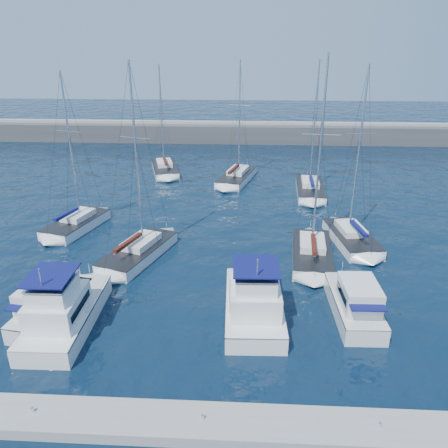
# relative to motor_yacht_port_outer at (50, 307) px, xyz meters

# --- Properties ---
(ground) EXTENTS (220.00, 220.00, 0.00)m
(ground) POSITION_rel_motor_yacht_port_outer_xyz_m (10.58, 2.92, -0.94)
(ground) COLOR black
(ground) RESTS_ON ground
(breakwater) EXTENTS (160.00, 6.00, 4.45)m
(breakwater) POSITION_rel_motor_yacht_port_outer_xyz_m (10.58, 54.92, 0.11)
(breakwater) COLOR #424244
(breakwater) RESTS_ON ground
(dock) EXTENTS (40.00, 2.20, 0.60)m
(dock) POSITION_rel_motor_yacht_port_outer_xyz_m (10.58, -8.08, -0.64)
(dock) COLOR gray
(dock) RESTS_ON ground
(dock_cleat_near_port) EXTENTS (0.16, 0.16, 0.25)m
(dock_cleat_near_port) POSITION_rel_motor_yacht_port_outer_xyz_m (2.58, -8.08, -0.22)
(dock_cleat_near_port) COLOR silver
(dock_cleat_near_port) RESTS_ON dock
(dock_cleat_centre) EXTENTS (0.16, 0.16, 0.25)m
(dock_cleat_centre) POSITION_rel_motor_yacht_port_outer_xyz_m (10.58, -8.08, -0.22)
(dock_cleat_centre) COLOR silver
(dock_cleat_centre) RESTS_ON dock
(dock_cleat_near_stbd) EXTENTS (0.16, 0.16, 0.25)m
(dock_cleat_near_stbd) POSITION_rel_motor_yacht_port_outer_xyz_m (18.58, -8.08, -0.22)
(dock_cleat_near_stbd) COLOR silver
(dock_cleat_near_stbd) RESTS_ON dock
(motor_yacht_port_outer) EXTENTS (3.65, 6.78, 3.20)m
(motor_yacht_port_outer) POSITION_rel_motor_yacht_port_outer_xyz_m (0.00, 0.00, 0.00)
(motor_yacht_port_outer) COLOR silver
(motor_yacht_port_outer) RESTS_ON ground
(motor_yacht_port_inner) EXTENTS (3.50, 8.43, 4.69)m
(motor_yacht_port_inner) POSITION_rel_motor_yacht_port_outer_xyz_m (1.23, -0.84, 0.19)
(motor_yacht_port_inner) COLOR white
(motor_yacht_port_inner) RESTS_ON ground
(motor_yacht_stbd_inner) EXTENTS (3.91, 8.22, 4.69)m
(motor_yacht_stbd_inner) POSITION_rel_motor_yacht_port_outer_xyz_m (13.02, 0.84, 0.19)
(motor_yacht_stbd_inner) COLOR white
(motor_yacht_stbd_inner) RESTS_ON ground
(motor_yacht_stbd_outer) EXTENTS (2.80, 6.85, 3.20)m
(motor_yacht_stbd_outer) POSITION_rel_motor_yacht_port_outer_xyz_m (19.54, 1.38, 0.00)
(motor_yacht_stbd_outer) COLOR silver
(motor_yacht_stbd_outer) RESTS_ON ground
(sailboat_mid_a) EXTENTS (4.91, 7.63, 14.68)m
(sailboat_mid_a) POSITION_rel_motor_yacht_port_outer_xyz_m (-3.77, 14.54, -0.41)
(sailboat_mid_a) COLOR white
(sailboat_mid_a) RESTS_ON ground
(sailboat_mid_b) EXTENTS (5.50, 8.57, 15.75)m
(sailboat_mid_b) POSITION_rel_motor_yacht_port_outer_xyz_m (3.56, 8.97, -0.41)
(sailboat_mid_b) COLOR silver
(sailboat_mid_b) RESTS_ON ground
(sailboat_mid_d) EXTENTS (3.90, 8.16, 16.25)m
(sailboat_mid_d) POSITION_rel_motor_yacht_port_outer_xyz_m (17.86, 9.49, -0.40)
(sailboat_mid_d) COLOR silver
(sailboat_mid_d) RESTS_ON ground
(sailboat_mid_e) EXTENTS (4.13, 7.76, 15.36)m
(sailboat_mid_e) POSITION_rel_motor_yacht_port_outer_xyz_m (21.76, 12.73, -0.40)
(sailboat_mid_e) COLOR white
(sailboat_mid_e) RESTS_ON ground
(sailboat_back_a) EXTENTS (5.07, 8.47, 14.27)m
(sailboat_back_a) POSITION_rel_motor_yacht_port_outer_xyz_m (1.22, 34.06, -0.42)
(sailboat_back_a) COLOR white
(sailboat_back_a) RESTS_ON ground
(sailboat_back_b) EXTENTS (5.29, 9.23, 14.97)m
(sailboat_back_b) POSITION_rel_motor_yacht_port_outer_xyz_m (11.12, 30.85, -0.43)
(sailboat_back_b) COLOR white
(sailboat_back_b) RESTS_ON ground
(sailboat_back_c) EXTENTS (3.57, 8.70, 15.18)m
(sailboat_back_c) POSITION_rel_motor_yacht_port_outer_xyz_m (19.84, 26.35, -0.42)
(sailboat_back_c) COLOR white
(sailboat_back_c) RESTS_ON ground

